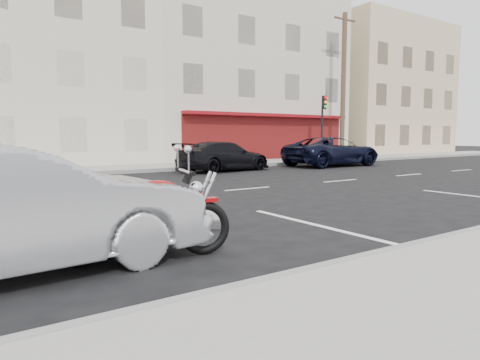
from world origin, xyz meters
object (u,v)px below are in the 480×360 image
at_px(utility_pole, 343,85).
at_px(suv_far, 332,152).
at_px(car_far, 224,156).
at_px(sedan_silver, 2,210).
at_px(traffic_light, 323,119).
at_px(fire_hydrant, 302,153).
at_px(motorcycle, 206,216).

height_order(utility_pole, suv_far, utility_pole).
height_order(suv_far, car_far, suv_far).
distance_m(utility_pole, sedan_silver, 24.78).
xyz_separation_m(sedan_silver, suv_far, (16.04, 10.25, -0.01)).
height_order(traffic_light, car_far, traffic_light).
bearing_deg(fire_hydrant, car_far, -159.25).
xyz_separation_m(motorcycle, car_far, (7.37, 11.22, 0.13)).
bearing_deg(traffic_light, sedan_silver, -144.15).
bearing_deg(fire_hydrant, traffic_light, -6.36).
relative_size(sedan_silver, car_far, 1.02).
bearing_deg(suv_far, car_far, 85.42).
xyz_separation_m(motorcycle, sedan_silver, (-2.33, 0.50, 0.24)).
bearing_deg(motorcycle, sedan_silver, -179.92).
distance_m(suv_far, car_far, 6.37).
height_order(traffic_light, suv_far, traffic_light).
xyz_separation_m(traffic_light, suv_far, (-2.33, -3.02, -1.81)).
height_order(fire_hydrant, suv_far, suv_far).
distance_m(fire_hydrant, motorcycle, 20.14).
relative_size(utility_pole, traffic_light, 2.37).
distance_m(motorcycle, suv_far, 17.42).
distance_m(utility_pole, traffic_light, 2.97).
bearing_deg(motorcycle, car_far, 68.81).
height_order(fire_hydrant, motorcycle, motorcycle).
bearing_deg(fire_hydrant, utility_pole, 1.64).
bearing_deg(fire_hydrant, sedan_silver, -141.46).
distance_m(traffic_light, fire_hydrant, 2.53).
bearing_deg(car_far, sedan_silver, 129.98).
bearing_deg(sedan_silver, car_far, -45.93).
bearing_deg(suv_far, motorcycle, 127.75).
relative_size(utility_pole, car_far, 1.98).
xyz_separation_m(motorcycle, suv_far, (13.71, 10.74, 0.23)).
height_order(utility_pole, fire_hydrant, utility_pole).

